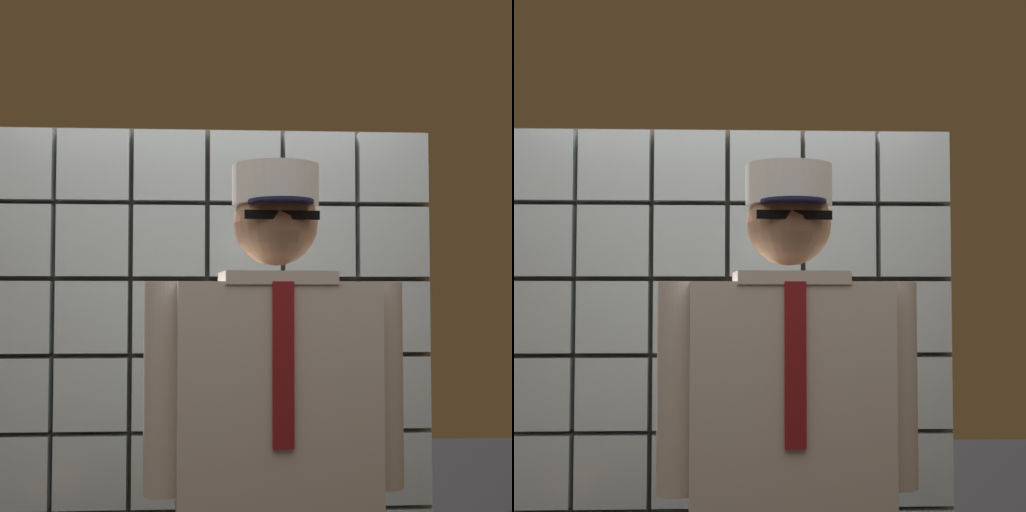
{
  "view_description": "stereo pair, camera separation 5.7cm",
  "coord_description": "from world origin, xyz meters",
  "views": [
    {
      "loc": [
        0.0,
        -1.77,
        1.45
      ],
      "look_at": [
        0.14,
        0.34,
        1.56
      ],
      "focal_mm": 53.81,
      "sensor_mm": 36.0,
      "label": 1
    },
    {
      "loc": [
        0.06,
        -1.77,
        1.45
      ],
      "look_at": [
        0.14,
        0.34,
        1.56
      ],
      "focal_mm": 53.81,
      "sensor_mm": 36.0,
      "label": 2
    }
  ],
  "objects": [
    {
      "name": "standing_person",
      "position": [
        0.19,
        0.34,
        0.94
      ],
      "size": [
        0.72,
        0.32,
        1.81
      ],
      "rotation": [
        0.0,
        0.0,
        0.07
      ],
      "color": "#1E2333",
      "rests_on": "ground"
    },
    {
      "name": "glass_block_wall",
      "position": [
        0.0,
        1.36,
        1.06
      ],
      "size": [
        1.86,
        0.1,
        2.16
      ],
      "color": "silver",
      "rests_on": "ground"
    }
  ]
}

